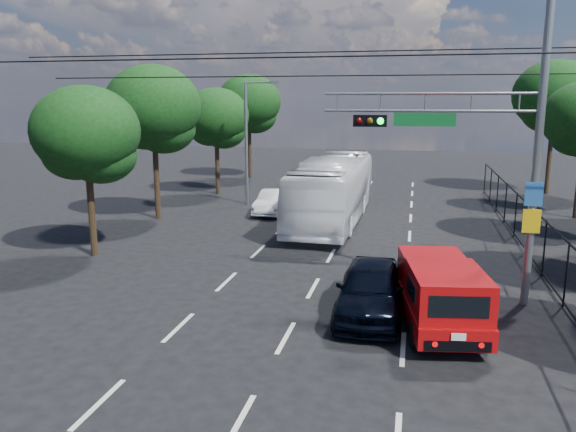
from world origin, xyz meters
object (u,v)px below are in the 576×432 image
(signal_mast, at_px, (495,129))
(white_van, at_px, (273,202))
(white_bus, at_px, (333,190))
(navy_hatchback, at_px, (370,289))
(red_pickup, at_px, (439,291))

(signal_mast, height_order, white_van, signal_mast)
(signal_mast, xyz_separation_m, white_bus, (-6.14, 10.26, -3.61))
(signal_mast, xyz_separation_m, white_van, (-9.61, 11.69, -4.61))
(signal_mast, distance_m, navy_hatchback, 5.86)
(navy_hatchback, bearing_deg, signal_mast, 29.22)
(white_bus, xyz_separation_m, white_van, (-3.47, 1.43, -1.00))
(navy_hatchback, xyz_separation_m, white_bus, (-2.86, 12.16, 0.85))
(signal_mast, relative_size, white_van, 2.47)
(white_bus, bearing_deg, signal_mast, -58.17)
(signal_mast, xyz_separation_m, red_pickup, (-1.42, -2.34, -4.24))
(navy_hatchback, bearing_deg, white_van, 114.20)
(red_pickup, height_order, white_van, red_pickup)
(signal_mast, distance_m, white_van, 15.82)
(signal_mast, height_order, navy_hatchback, signal_mast)
(red_pickup, xyz_separation_m, navy_hatchback, (-1.87, 0.45, -0.22))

